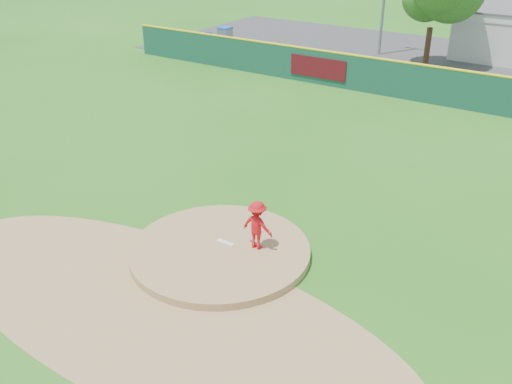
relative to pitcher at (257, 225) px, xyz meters
The scene contains 10 objects.
ground 1.53m from the pitcher, 144.72° to the right, with size 120.00×120.00×0.00m, color #286B19.
pitchers_mound 1.53m from the pitcher, 144.72° to the right, with size 5.50×5.50×0.50m, color #9E774C.
pitching_rubber 1.25m from the pitcher, 158.94° to the right, with size 0.60×0.15×0.04m, color white.
infield_dirt_arc 3.91m from the pitcher, 104.27° to the right, with size 15.40×15.40×0.01m, color #9E774C.
parking_lot 26.38m from the pitcher, 92.02° to the left, with size 44.00×16.00×0.02m, color #38383A.
pitcher is the anchor object (origin of this frame).
van 20.08m from the pitcher, 98.04° to the left, with size 2.06×4.46×1.24m, color white.
fence_banners 17.27m from the pitcher, 91.76° to the left, with size 16.68×0.04×1.20m.
playground_slide 28.60m from the pitcher, 128.14° to the left, with size 0.89×2.51×1.38m.
outfield_fence 17.37m from the pitcher, 93.07° to the left, with size 40.00×0.14×2.07m.
Camera 1 is at (8.98, -11.64, 9.59)m, focal length 40.00 mm.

